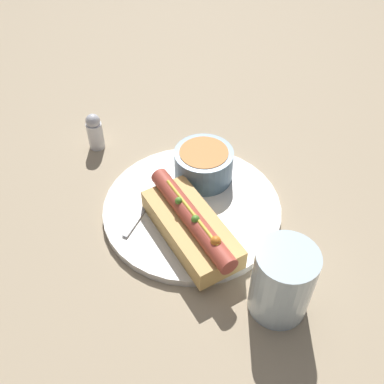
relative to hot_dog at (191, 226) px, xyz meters
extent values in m
plane|color=tan|center=(-0.02, 0.06, -0.04)|extent=(4.00, 4.00, 0.00)
cylinder|color=white|center=(-0.02, 0.06, -0.03)|extent=(0.28, 0.28, 0.01)
cube|color=#DBAD60|center=(0.00, 0.00, -0.01)|extent=(0.19, 0.16, 0.03)
cylinder|color=#B24738|center=(0.00, 0.00, 0.02)|extent=(0.18, 0.13, 0.03)
sphere|color=orange|center=(0.05, -0.03, 0.03)|extent=(0.01, 0.01, 0.01)
sphere|color=#518C2D|center=(-0.03, 0.01, 0.03)|extent=(0.01, 0.01, 0.01)
sphere|color=#518C2D|center=(0.01, -0.01, 0.03)|extent=(0.01, 0.01, 0.01)
cylinder|color=gold|center=(0.00, 0.00, 0.03)|extent=(0.12, 0.08, 0.01)
cylinder|color=slate|center=(-0.04, 0.12, 0.00)|extent=(0.10, 0.10, 0.05)
cylinder|color=#C67533|center=(-0.04, 0.12, 0.02)|extent=(0.08, 0.08, 0.01)
cube|color=#B7B7BC|center=(-0.09, 0.01, -0.02)|extent=(0.01, 0.11, 0.00)
ellipsoid|color=#B7B7BC|center=(-0.09, 0.08, -0.02)|extent=(0.02, 0.04, 0.01)
cylinder|color=silver|center=(0.15, -0.05, 0.02)|extent=(0.08, 0.08, 0.11)
cylinder|color=silver|center=(-0.25, 0.13, -0.01)|extent=(0.03, 0.03, 0.05)
sphere|color=silver|center=(-0.25, 0.13, 0.02)|extent=(0.03, 0.03, 0.03)
camera|label=1|loc=(0.18, -0.38, 0.50)|focal=42.00mm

